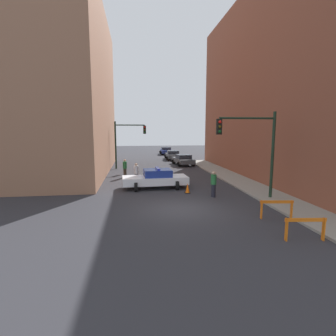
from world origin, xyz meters
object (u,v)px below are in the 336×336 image
Objects in this scene: pedestrian_corner at (125,168)px; barrier_mid at (277,206)px; parked_car_near at (183,160)px; barrier_front at (305,225)px; parked_car_far at (166,151)px; police_car at (156,178)px; traffic_light_near at (255,142)px; traffic_cone at (188,188)px; parked_car_mid at (173,155)px; traffic_light_far at (126,138)px; pedestrian_sidewalk at (214,184)px; pedestrian_crossing at (136,173)px.

barrier_mid is at bearing 86.75° from pedestrian_corner.
parked_car_near reaches higher than barrier_front.
parked_car_far is at bearing 91.14° from barrier_front.
police_car reaches higher than parked_car_near.
traffic_light_near reaches higher than traffic_cone.
parked_car_mid is 8.37m from parked_car_far.
parked_car_mid is 20.88m from traffic_cone.
barrier_mid is (0.73, -20.09, -0.06)m from parked_car_near.
traffic_light_near reaches higher than barrier_mid.
pedestrian_corner is at bearing -136.79° from parked_car_near.
pedestrian_sidewalk is at bearing -66.56° from traffic_light_far.
traffic_light_near is 1.00× the size of traffic_light_far.
police_car is 1.07× the size of parked_car_near.
parked_car_near is 15.67m from pedestrian_sidewalk.
pedestrian_corner is at bearing 23.60° from police_car.
traffic_light_near is 7.93× the size of traffic_cone.
pedestrian_corner is 9.74m from pedestrian_sidewalk.
pedestrian_corner reaches higher than police_car.
parked_car_mid is 2.62× the size of pedestrian_sidewalk.
parked_car_mid is at bearing -49.39° from pedestrian_sidewalk.
pedestrian_crossing reaches higher than traffic_cone.
traffic_light_far is 6.22m from pedestrian_corner.
police_car is 27.67m from parked_car_far.
traffic_light_near is at bearing 82.90° from barrier_mid.
barrier_front is 8.71m from traffic_cone.
pedestrian_crossing is 3.17m from pedestrian_corner.
barrier_mid is (7.55, -12.27, -0.24)m from pedestrian_corner.
parked_car_far is 34.86m from barrier_mid.
traffic_cone is at bearing 1.07° from pedestrian_sidewalk.
pedestrian_crossing is at bearing -2.59° from pedestrian_sidewalk.
pedestrian_corner is 1.00× the size of pedestrian_sidewalk.
traffic_light_near is at bearing -128.25° from police_car.
traffic_light_near is 16.54m from traffic_light_far.
traffic_cone is (-2.88, 8.21, -0.30)m from barrier_front.
parked_car_far is at bearing 92.66° from traffic_light_near.
parked_car_near is 10.38m from pedestrian_corner.
parked_car_mid is at bearing 84.23° from traffic_cone.
pedestrian_sidewalk reaches higher than barrier_front.
pedestrian_corner reaches higher than barrier_mid.
pedestrian_crossing is (1.04, -8.69, -2.54)m from traffic_light_far.
barrier_front is at bearing -94.52° from parked_car_near.
parked_car_mid is at bearing 93.72° from traffic_light_near.
pedestrian_crossing is (-5.54, -25.58, 0.19)m from parked_car_far.
parked_car_far is (4.15, 27.35, -0.05)m from police_car.
traffic_cone is (-3.16, 5.69, -0.30)m from barrier_mid.
parked_car_near is 1.02× the size of parked_car_mid.
traffic_light_far is at bearing -125.86° from parked_car_mid.
pedestrian_sidewalk is at bearing 91.72° from pedestrian_corner.
pedestrian_crossing is at bearing 35.22° from police_car.
pedestrian_corner is (0.05, -5.68, -2.54)m from traffic_light_far.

